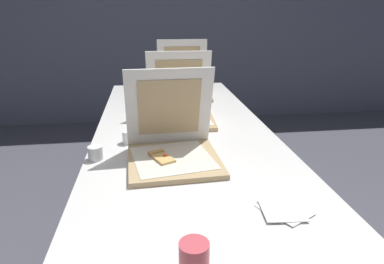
{
  "coord_description": "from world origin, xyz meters",
  "views": [
    {
      "loc": [
        -0.18,
        -0.99,
        1.33
      ],
      "look_at": [
        0.02,
        0.48,
        0.79
      ],
      "focal_mm": 31.37,
      "sensor_mm": 36.0,
      "label": 1
    }
  ],
  "objects": [
    {
      "name": "cup_white_near_center",
      "position": [
        -0.28,
        0.53,
        0.76
      ],
      "size": [
        0.06,
        0.06,
        0.06
      ],
      "primitive_type": "cylinder",
      "color": "white",
      "rests_on": "table"
    },
    {
      "name": "cup_white_near_left",
      "position": [
        -0.41,
        0.36,
        0.76
      ],
      "size": [
        0.06,
        0.06,
        0.06
      ],
      "primitive_type": "cylinder",
      "color": "white",
      "rests_on": "table"
    },
    {
      "name": "cup_white_far",
      "position": [
        -0.23,
        1.05,
        0.76
      ],
      "size": [
        0.06,
        0.06,
        0.06
      ],
      "primitive_type": "cylinder",
      "color": "white",
      "rests_on": "table"
    },
    {
      "name": "pizza_box_front",
      "position": [
        -0.09,
        0.31,
        0.78
      ],
      "size": [
        0.39,
        0.39,
        0.38
      ],
      "rotation": [
        0.0,
        0.0,
        0.05
      ],
      "color": "tan",
      "rests_on": "table"
    },
    {
      "name": "pizza_box_middle",
      "position": [
        0.0,
        0.85,
        0.78
      ],
      "size": [
        0.39,
        0.4,
        0.38
      ],
      "rotation": [
        0.0,
        0.0,
        -0.05
      ],
      "color": "tan",
      "rests_on": "table"
    },
    {
      "name": "table",
      "position": [
        0.0,
        0.66,
        0.69
      ],
      "size": [
        0.92,
        2.39,
        0.73
      ],
      "color": "silver",
      "rests_on": "ground"
    },
    {
      "name": "wall_back",
      "position": [
        0.0,
        3.17,
        1.3
      ],
      "size": [
        10.0,
        0.1,
        2.6
      ],
      "primitive_type": "cube",
      "color": "slate",
      "rests_on": "ground"
    },
    {
      "name": "cup_printed_front",
      "position": [
        -0.09,
        -0.37,
        0.78
      ],
      "size": [
        0.07,
        0.07,
        0.1
      ],
      "primitive_type": "cylinder",
      "color": "#D14C56",
      "rests_on": "table"
    },
    {
      "name": "napkin_pile",
      "position": [
        0.23,
        -0.12,
        0.73
      ],
      "size": [
        0.18,
        0.18,
        0.01
      ],
      "color": "white",
      "rests_on": "table"
    },
    {
      "name": "pizza_box_back",
      "position": [
        0.09,
        1.43,
        0.79
      ],
      "size": [
        0.38,
        0.39,
        0.4
      ],
      "rotation": [
        0.0,
        0.0,
        -0.03
      ],
      "color": "tan",
      "rests_on": "table"
    }
  ]
}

